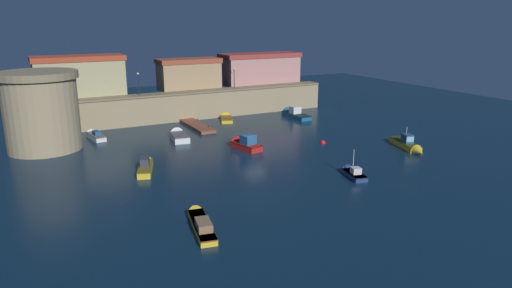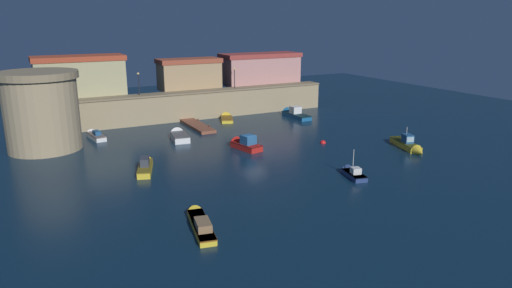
{
  "view_description": "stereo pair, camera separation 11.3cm",
  "coord_description": "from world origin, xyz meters",
  "px_view_note": "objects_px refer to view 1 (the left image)",
  "views": [
    {
      "loc": [
        -23.67,
        -45.2,
        14.99
      ],
      "look_at": [
        0.0,
        -0.24,
        1.08
      ],
      "focal_mm": 32.39,
      "sensor_mm": 36.0,
      "label": 1
    },
    {
      "loc": [
        -23.57,
        -45.25,
        14.99
      ],
      "look_at": [
        0.0,
        -0.24,
        1.08
      ],
      "focal_mm": 32.39,
      "sensor_mm": 36.0,
      "label": 2
    }
  ],
  "objects_px": {
    "moored_boat_4": "(226,118)",
    "moored_boat_6": "(409,145)",
    "quay_lamp_0": "(138,80)",
    "moored_boat_1": "(94,135)",
    "moored_boat_0": "(243,144)",
    "moored_boat_7": "(200,221)",
    "moored_boat_8": "(292,113)",
    "quay_lamp_1": "(234,74)",
    "mooring_buoy_0": "(323,143)",
    "moored_boat_3": "(178,136)",
    "moored_boat_2": "(146,165)",
    "fortress_tower": "(41,111)",
    "moored_boat_5": "(352,172)"
  },
  "relations": [
    {
      "from": "moored_boat_4",
      "to": "moored_boat_6",
      "type": "distance_m",
      "value": 27.86
    },
    {
      "from": "quay_lamp_0",
      "to": "moored_boat_1",
      "type": "height_order",
      "value": "quay_lamp_0"
    },
    {
      "from": "moored_boat_1",
      "to": "moored_boat_0",
      "type": "bearing_deg",
      "value": -140.58
    },
    {
      "from": "moored_boat_6",
      "to": "moored_boat_7",
      "type": "relative_size",
      "value": 0.97
    },
    {
      "from": "moored_boat_4",
      "to": "moored_boat_8",
      "type": "bearing_deg",
      "value": -83.13
    },
    {
      "from": "quay_lamp_0",
      "to": "moored_boat_7",
      "type": "bearing_deg",
      "value": -97.5
    },
    {
      "from": "quay_lamp_1",
      "to": "mooring_buoy_0",
      "type": "relative_size",
      "value": 4.39
    },
    {
      "from": "moored_boat_3",
      "to": "moored_boat_2",
      "type": "bearing_deg",
      "value": 153.73
    },
    {
      "from": "moored_boat_6",
      "to": "moored_boat_1",
      "type": "bearing_deg",
      "value": -107.6
    },
    {
      "from": "fortress_tower",
      "to": "quay_lamp_1",
      "type": "xyz_separation_m",
      "value": [
        28.45,
        8.19,
        1.76
      ]
    },
    {
      "from": "moored_boat_0",
      "to": "fortress_tower",
      "type": "bearing_deg",
      "value": 51.3
    },
    {
      "from": "moored_boat_6",
      "to": "quay_lamp_0",
      "type": "bearing_deg",
      "value": -120.74
    },
    {
      "from": "moored_boat_5",
      "to": "moored_boat_7",
      "type": "xyz_separation_m",
      "value": [
        -17.31,
        -3.66,
        0.02
      ]
    },
    {
      "from": "quay_lamp_1",
      "to": "moored_boat_1",
      "type": "distance_m",
      "value": 23.85
    },
    {
      "from": "moored_boat_4",
      "to": "moored_boat_8",
      "type": "xyz_separation_m",
      "value": [
        10.27,
        -2.54,
        0.19
      ]
    },
    {
      "from": "mooring_buoy_0",
      "to": "moored_boat_2",
      "type": "bearing_deg",
      "value": 179.95
    },
    {
      "from": "moored_boat_3",
      "to": "moored_boat_4",
      "type": "relative_size",
      "value": 1.02
    },
    {
      "from": "quay_lamp_1",
      "to": "moored_boat_2",
      "type": "distance_m",
      "value": 29.63
    },
    {
      "from": "quay_lamp_0",
      "to": "mooring_buoy_0",
      "type": "bearing_deg",
      "value": -50.7
    },
    {
      "from": "moored_boat_3",
      "to": "moored_boat_4",
      "type": "distance_m",
      "value": 12.69
    },
    {
      "from": "moored_boat_1",
      "to": "moored_boat_3",
      "type": "xyz_separation_m",
      "value": [
        9.46,
        -5.69,
        0.06
      ]
    },
    {
      "from": "quay_lamp_0",
      "to": "moored_boat_8",
      "type": "relative_size",
      "value": 0.45
    },
    {
      "from": "moored_boat_5",
      "to": "mooring_buoy_0",
      "type": "relative_size",
      "value": 5.86
    },
    {
      "from": "moored_boat_5",
      "to": "moored_boat_4",
      "type": "bearing_deg",
      "value": 13.8
    },
    {
      "from": "moored_boat_3",
      "to": "moored_boat_6",
      "type": "height_order",
      "value": "moored_boat_6"
    },
    {
      "from": "moored_boat_2",
      "to": "fortress_tower",
      "type": "bearing_deg",
      "value": 51.77
    },
    {
      "from": "moored_boat_4",
      "to": "moored_boat_1",
      "type": "bearing_deg",
      "value": 116.48
    },
    {
      "from": "quay_lamp_0",
      "to": "mooring_buoy_0",
      "type": "xyz_separation_m",
      "value": [
        17.27,
        -21.1,
        -6.43
      ]
    },
    {
      "from": "moored_boat_2",
      "to": "moored_boat_6",
      "type": "bearing_deg",
      "value": -85.01
    },
    {
      "from": "moored_boat_0",
      "to": "mooring_buoy_0",
      "type": "height_order",
      "value": "moored_boat_0"
    },
    {
      "from": "moored_boat_2",
      "to": "moored_boat_4",
      "type": "height_order",
      "value": "moored_boat_2"
    },
    {
      "from": "moored_boat_7",
      "to": "moored_boat_0",
      "type": "bearing_deg",
      "value": -24.16
    },
    {
      "from": "moored_boat_7",
      "to": "quay_lamp_1",
      "type": "bearing_deg",
      "value": -18.09
    },
    {
      "from": "fortress_tower",
      "to": "moored_boat_6",
      "type": "xyz_separation_m",
      "value": [
        37.99,
        -19.91,
        -4.17
      ]
    },
    {
      "from": "fortress_tower",
      "to": "moored_boat_6",
      "type": "relative_size",
      "value": 1.32
    },
    {
      "from": "moored_boat_6",
      "to": "quay_lamp_1",
      "type": "bearing_deg",
      "value": -143.22
    },
    {
      "from": "fortress_tower",
      "to": "quay_lamp_0",
      "type": "relative_size",
      "value": 2.83
    },
    {
      "from": "moored_boat_3",
      "to": "mooring_buoy_0",
      "type": "height_order",
      "value": "moored_boat_3"
    },
    {
      "from": "quay_lamp_1",
      "to": "moored_boat_5",
      "type": "bearing_deg",
      "value": -94.47
    },
    {
      "from": "moored_boat_0",
      "to": "moored_boat_6",
      "type": "relative_size",
      "value": 0.78
    },
    {
      "from": "fortress_tower",
      "to": "moored_boat_0",
      "type": "xyz_separation_m",
      "value": [
        20.82,
        -10.35,
        -4.09
      ]
    },
    {
      "from": "moored_boat_1",
      "to": "moored_boat_5",
      "type": "relative_size",
      "value": 1.29
    },
    {
      "from": "moored_boat_0",
      "to": "moored_boat_8",
      "type": "height_order",
      "value": "moored_boat_0"
    },
    {
      "from": "moored_boat_2",
      "to": "moored_boat_6",
      "type": "height_order",
      "value": "moored_boat_6"
    },
    {
      "from": "moored_boat_0",
      "to": "moored_boat_7",
      "type": "height_order",
      "value": "moored_boat_0"
    },
    {
      "from": "quay_lamp_1",
      "to": "moored_boat_0",
      "type": "relative_size",
      "value": 0.59
    },
    {
      "from": "fortress_tower",
      "to": "mooring_buoy_0",
      "type": "height_order",
      "value": "fortress_tower"
    },
    {
      "from": "moored_boat_3",
      "to": "moored_boat_7",
      "type": "height_order",
      "value": "moored_boat_3"
    },
    {
      "from": "moored_boat_0",
      "to": "quay_lamp_0",
      "type": "bearing_deg",
      "value": 9.67
    },
    {
      "from": "quay_lamp_0",
      "to": "moored_boat_2",
      "type": "height_order",
      "value": "quay_lamp_0"
    }
  ]
}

